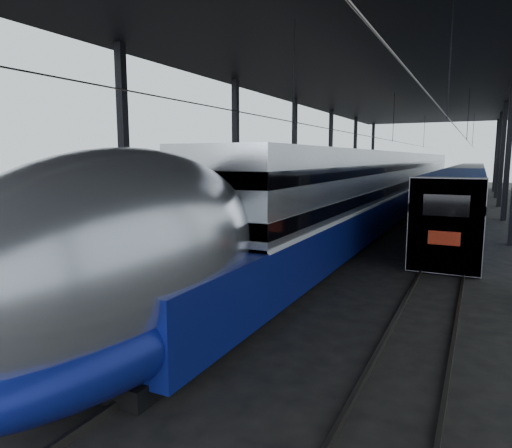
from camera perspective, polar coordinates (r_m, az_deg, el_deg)
The scene contains 7 objects.
ground at distance 13.73m, azimuth -11.43°, elevation -9.94°, with size 160.00×160.00×0.00m, color black.
platform at distance 32.62m, azimuth 5.28°, elevation 1.64°, with size 6.00×80.00×1.00m, color #4C4C4F.
yellow_strip at distance 31.69m, azimuth 10.03°, elevation 2.27°, with size 0.30×80.00×0.01m, color yellow.
rails at distance 30.77m, azimuth 19.32°, elevation 0.02°, with size 6.52×80.00×0.16m.
canopy at distance 31.28m, azimuth 15.21°, elevation 16.94°, with size 18.00×75.00×9.47m.
tgv_train at distance 34.82m, azimuth 16.19°, elevation 4.50°, with size 3.22×65.20×4.62m.
second_train at distance 44.80m, azimuth 24.88°, elevation 4.37°, with size 2.58×56.05×3.55m.
Camera 1 is at (8.04, -10.28, 4.26)m, focal length 32.00 mm.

